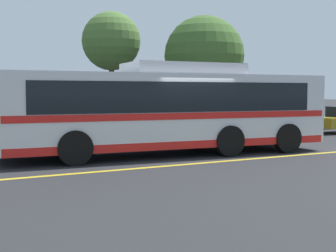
{
  "coord_description": "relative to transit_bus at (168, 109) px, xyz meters",
  "views": [
    {
      "loc": [
        -7.63,
        -13.31,
        2.04
      ],
      "look_at": [
        -0.37,
        0.32,
        0.95
      ],
      "focal_mm": 50.0,
      "sensor_mm": 36.0,
      "label": 1
    }
  ],
  "objects": [
    {
      "name": "ground_plane",
      "position": [
        0.35,
        -0.32,
        -1.52
      ],
      "size": [
        220.0,
        220.0,
        0.0
      ],
      "primitive_type": "plane",
      "color": "#262628"
    },
    {
      "name": "tree_0",
      "position": [
        6.15,
        7.49,
        2.47
      ],
      "size": [
        4.24,
        4.24,
        6.12
      ],
      "color": "#513823",
      "rests_on": "ground_plane"
    },
    {
      "name": "transit_bus",
      "position": [
        0.0,
        0.0,
        0.0
      ],
      "size": [
        11.3,
        3.49,
        3.01
      ],
      "rotation": [
        0.0,
        0.0,
        1.49
      ],
      "color": "silver",
      "rests_on": "ground_plane"
    },
    {
      "name": "parked_car_1",
      "position": [
        -4.48,
        3.71,
        -0.78
      ],
      "size": [
        4.13,
        2.16,
        1.48
      ],
      "rotation": [
        0.0,
        0.0,
        1.65
      ],
      "color": "navy",
      "rests_on": "ground_plane"
    },
    {
      "name": "curb_strip",
      "position": [
        -0.02,
        5.28,
        -1.45
      ],
      "size": [
        38.83,
        0.36,
        0.15
      ],
      "primitive_type": "cube",
      "color": "#99999E",
      "rests_on": "ground_plane"
    },
    {
      "name": "parked_car_2",
      "position": [
        0.97,
        3.62,
        -0.78
      ],
      "size": [
        4.28,
        2.05,
        1.47
      ],
      "rotation": [
        0.0,
        0.0,
        -1.61
      ],
      "color": "navy",
      "rests_on": "ground_plane"
    },
    {
      "name": "lane_strip_0",
      "position": [
        -0.02,
        -2.2,
        -1.52
      ],
      "size": [
        30.83,
        0.2,
        0.01
      ],
      "primitive_type": "cube",
      "rotation": [
        0.0,
        0.0,
        1.57
      ],
      "color": "gold",
      "rests_on": "ground_plane"
    },
    {
      "name": "parked_car_3",
      "position": [
        6.99,
        3.67,
        -0.86
      ],
      "size": [
        4.03,
        1.79,
        1.29
      ],
      "rotation": [
        0.0,
        0.0,
        1.58
      ],
      "color": "maroon",
      "rests_on": "ground_plane"
    },
    {
      "name": "tree_2",
      "position": [
        1.86,
        9.94,
        3.25
      ],
      "size": [
        3.12,
        3.12,
        6.36
      ],
      "color": "#513823",
      "rests_on": "ground_plane"
    }
  ]
}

